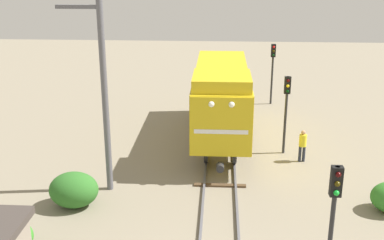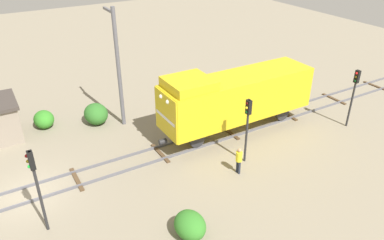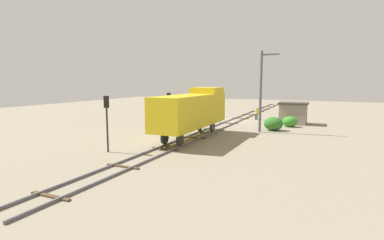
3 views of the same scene
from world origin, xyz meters
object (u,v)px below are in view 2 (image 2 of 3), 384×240
at_px(traffic_signal_near, 35,178).
at_px(worker_by_signal, 239,159).
at_px(traffic_signal_mid, 248,120).
at_px(catenary_mast, 118,66).
at_px(locomotive, 235,96).
at_px(traffic_signal_far, 354,88).

height_order(traffic_signal_near, worker_by_signal, traffic_signal_near).
xyz_separation_m(traffic_signal_mid, worker_by_signal, (0.80, -1.09, -1.94)).
bearing_deg(worker_by_signal, traffic_signal_near, -119.30).
relative_size(traffic_signal_near, catenary_mast, 0.53).
relative_size(traffic_signal_mid, worker_by_signal, 2.49).
bearing_deg(locomotive, catenary_mast, -128.47).
bearing_deg(locomotive, traffic_signal_far, 64.71).
bearing_deg(traffic_signal_mid, traffic_signal_far, 88.76).
xyz_separation_m(locomotive, traffic_signal_mid, (3.40, -1.61, 0.16)).
bearing_deg(catenary_mast, traffic_signal_far, 58.24).
bearing_deg(catenary_mast, worker_by_signal, 21.58).
xyz_separation_m(traffic_signal_far, worker_by_signal, (0.60, -10.32, -2.00)).
distance_m(traffic_signal_far, catenary_mast, 16.52).
bearing_deg(traffic_signal_near, traffic_signal_mid, 89.04).
distance_m(traffic_signal_near, catenary_mast, 11.03).
relative_size(traffic_signal_near, traffic_signal_far, 1.05).
distance_m(traffic_signal_near, traffic_signal_mid, 11.94).
relative_size(locomotive, traffic_signal_mid, 2.75).
distance_m(traffic_signal_mid, catenary_mast, 9.83).
height_order(locomotive, catenary_mast, catenary_mast).
distance_m(traffic_signal_mid, traffic_signal_far, 9.24).
bearing_deg(traffic_signal_near, locomotive, 103.29).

